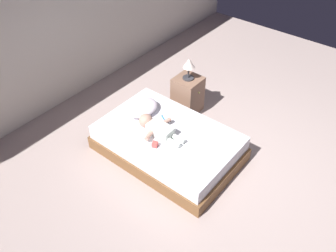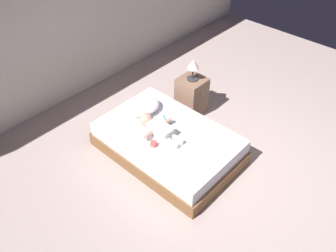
{
  "view_description": "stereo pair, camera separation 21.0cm",
  "coord_description": "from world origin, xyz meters",
  "px_view_note": "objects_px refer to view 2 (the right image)",
  "views": [
    {
      "loc": [
        -2.87,
        -1.14,
        3.36
      ],
      "look_at": [
        -0.29,
        0.93,
        0.48
      ],
      "focal_mm": 37.58,
      "sensor_mm": 36.0,
      "label": 1
    },
    {
      "loc": [
        -2.73,
        -1.3,
        3.36
      ],
      "look_at": [
        -0.29,
        0.93,
        0.48
      ],
      "focal_mm": 37.58,
      "sensor_mm": 36.0,
      "label": 2
    }
  ],
  "objects_px": {
    "toy_block": "(154,144)",
    "nightstand": "(192,95)",
    "bed": "(168,143)",
    "lamp": "(193,66)",
    "baby": "(156,127)",
    "toothbrush": "(165,118)",
    "pillow": "(144,107)"
  },
  "relations": [
    {
      "from": "nightstand",
      "to": "baby",
      "type": "bearing_deg",
      "value": -166.44
    },
    {
      "from": "baby",
      "to": "toy_block",
      "type": "distance_m",
      "value": 0.27
    },
    {
      "from": "baby",
      "to": "lamp",
      "type": "xyz_separation_m",
      "value": [
        1.0,
        0.24,
        0.34
      ]
    },
    {
      "from": "pillow",
      "to": "toy_block",
      "type": "relative_size",
      "value": 5.68
    },
    {
      "from": "toothbrush",
      "to": "bed",
      "type": "bearing_deg",
      "value": -127.94
    },
    {
      "from": "baby",
      "to": "toothbrush",
      "type": "distance_m",
      "value": 0.28
    },
    {
      "from": "bed",
      "to": "toy_block",
      "type": "distance_m",
      "value": 0.38
    },
    {
      "from": "bed",
      "to": "toothbrush",
      "type": "height_order",
      "value": "toothbrush"
    },
    {
      "from": "nightstand",
      "to": "toy_block",
      "type": "height_order",
      "value": "nightstand"
    },
    {
      "from": "pillow",
      "to": "lamp",
      "type": "bearing_deg",
      "value": -11.5
    },
    {
      "from": "nightstand",
      "to": "toothbrush",
      "type": "bearing_deg",
      "value": -168.8
    },
    {
      "from": "pillow",
      "to": "baby",
      "type": "distance_m",
      "value": 0.45
    },
    {
      "from": "bed",
      "to": "lamp",
      "type": "bearing_deg",
      "value": 21.58
    },
    {
      "from": "toy_block",
      "to": "pillow",
      "type": "bearing_deg",
      "value": 54.56
    },
    {
      "from": "bed",
      "to": "toy_block",
      "type": "bearing_deg",
      "value": -172.34
    },
    {
      "from": "toothbrush",
      "to": "lamp",
      "type": "bearing_deg",
      "value": 11.2
    },
    {
      "from": "bed",
      "to": "lamp",
      "type": "height_order",
      "value": "lamp"
    },
    {
      "from": "toy_block",
      "to": "nightstand",
      "type": "bearing_deg",
      "value": 18.3
    },
    {
      "from": "baby",
      "to": "lamp",
      "type": "distance_m",
      "value": 1.08
    },
    {
      "from": "toy_block",
      "to": "toothbrush",
      "type": "bearing_deg",
      "value": 28.47
    },
    {
      "from": "baby",
      "to": "toothbrush",
      "type": "xyz_separation_m",
      "value": [
        0.25,
        0.09,
        -0.06
      ]
    },
    {
      "from": "baby",
      "to": "toothbrush",
      "type": "height_order",
      "value": "baby"
    },
    {
      "from": "lamp",
      "to": "pillow",
      "type": "bearing_deg",
      "value": 168.5
    },
    {
      "from": "pillow",
      "to": "toy_block",
      "type": "xyz_separation_m",
      "value": [
        -0.4,
        -0.57,
        -0.04
      ]
    },
    {
      "from": "lamp",
      "to": "toothbrush",
      "type": "bearing_deg",
      "value": -168.8
    },
    {
      "from": "lamp",
      "to": "bed",
      "type": "bearing_deg",
      "value": -158.42
    },
    {
      "from": "toothbrush",
      "to": "nightstand",
      "type": "xyz_separation_m",
      "value": [
        0.75,
        0.15,
        -0.1
      ]
    },
    {
      "from": "pillow",
      "to": "toothbrush",
      "type": "xyz_separation_m",
      "value": [
        0.06,
        -0.31,
        -0.06
      ]
    },
    {
      "from": "nightstand",
      "to": "toy_block",
      "type": "xyz_separation_m",
      "value": [
        -1.21,
        -0.4,
        0.13
      ]
    },
    {
      "from": "baby",
      "to": "toy_block",
      "type": "height_order",
      "value": "baby"
    },
    {
      "from": "pillow",
      "to": "nightstand",
      "type": "xyz_separation_m",
      "value": [
        0.81,
        -0.16,
        -0.17
      ]
    },
    {
      "from": "toothbrush",
      "to": "toy_block",
      "type": "height_order",
      "value": "toy_block"
    }
  ]
}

